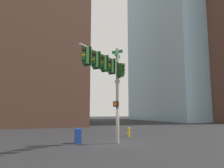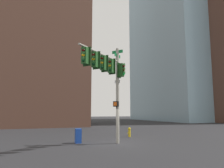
% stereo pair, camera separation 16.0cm
% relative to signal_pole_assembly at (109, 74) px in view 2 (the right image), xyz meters
% --- Properties ---
extents(ground_plane, '(200.00, 200.00, 0.00)m').
position_rel_signal_pole_assembly_xyz_m(ground_plane, '(-1.13, -1.06, -4.95)').
color(ground_plane, '#262628').
extents(signal_pole_assembly, '(4.23, 3.67, 7.17)m').
position_rel_signal_pole_assembly_xyz_m(signal_pole_assembly, '(0.00, 0.00, 0.00)').
color(signal_pole_assembly, '#9E998C').
rests_on(signal_pole_assembly, ground_plane).
extents(fire_hydrant, '(0.34, 0.26, 0.87)m').
position_rel_signal_pole_assembly_xyz_m(fire_hydrant, '(-3.69, -4.59, -4.48)').
color(fire_hydrant, gold).
rests_on(fire_hydrant, ground_plane).
extents(newspaper_box, '(0.48, 0.59, 1.05)m').
position_rel_signal_pole_assembly_xyz_m(newspaper_box, '(1.63, -2.22, -4.43)').
color(newspaper_box, '#193FA5').
rests_on(newspaper_box, ground_plane).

